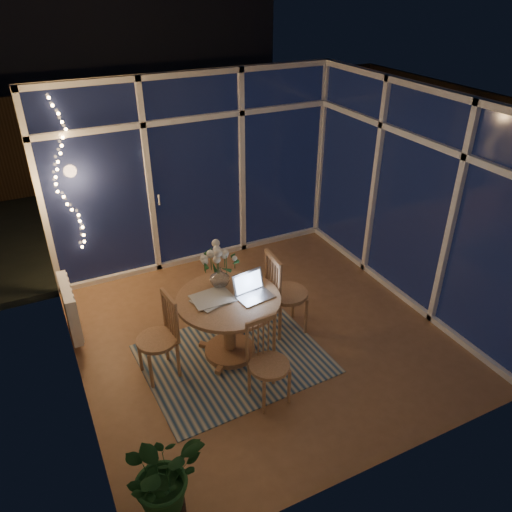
% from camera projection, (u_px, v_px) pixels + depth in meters
% --- Properties ---
extents(floor, '(4.00, 4.00, 0.00)m').
position_uv_depth(floor, '(262.00, 334.00, 5.76)').
color(floor, brown).
rests_on(floor, ground).
extents(ceiling, '(4.00, 4.00, 0.00)m').
position_uv_depth(ceiling, '(264.00, 105.00, 4.46)').
color(ceiling, silver).
rests_on(ceiling, wall_back).
extents(wall_back, '(4.00, 0.04, 2.60)m').
position_uv_depth(wall_back, '(196.00, 172.00, 6.66)').
color(wall_back, beige).
rests_on(wall_back, floor).
extents(wall_front, '(4.00, 0.04, 2.60)m').
position_uv_depth(wall_front, '(390.00, 350.00, 3.55)').
color(wall_front, beige).
rests_on(wall_front, floor).
extents(wall_left, '(0.04, 4.00, 2.60)m').
position_uv_depth(wall_left, '(59.00, 281.00, 4.34)').
color(wall_left, beige).
rests_on(wall_left, floor).
extents(wall_right, '(0.04, 4.00, 2.60)m').
position_uv_depth(wall_right, '(414.00, 199.00, 5.87)').
color(wall_right, beige).
rests_on(wall_right, floor).
extents(window_wall_back, '(4.00, 0.10, 2.60)m').
position_uv_depth(window_wall_back, '(197.00, 173.00, 6.63)').
color(window_wall_back, white).
rests_on(window_wall_back, floor).
extents(window_wall_right, '(0.10, 4.00, 2.60)m').
position_uv_depth(window_wall_right, '(412.00, 200.00, 5.86)').
color(window_wall_right, white).
rests_on(window_wall_right, floor).
extents(radiator, '(0.10, 0.70, 0.58)m').
position_uv_depth(radiator, '(70.00, 308.00, 5.51)').
color(radiator, white).
rests_on(radiator, wall_left).
extents(fairy_lights, '(0.24, 0.10, 1.85)m').
position_uv_depth(fairy_lights, '(65.00, 179.00, 5.82)').
color(fairy_lights, '#FFB866').
rests_on(fairy_lights, window_wall_back).
extents(garden_patio, '(12.00, 6.00, 0.10)m').
position_uv_depth(garden_patio, '(171.00, 185.00, 9.86)').
color(garden_patio, black).
rests_on(garden_patio, ground).
extents(garden_fence, '(11.00, 0.08, 1.80)m').
position_uv_depth(garden_fence, '(134.00, 134.00, 9.58)').
color(garden_fence, '#362413').
rests_on(garden_fence, ground).
extents(neighbour_roof, '(7.00, 3.00, 2.20)m').
position_uv_depth(neighbour_roof, '(107.00, 42.00, 11.38)').
color(neighbour_roof, '#34353F').
rests_on(neighbour_roof, ground).
extents(garden_shrubs, '(0.90, 0.90, 0.90)m').
position_uv_depth(garden_shrubs, '(120.00, 203.00, 7.87)').
color(garden_shrubs, black).
rests_on(garden_shrubs, ground).
extents(rug, '(1.93, 1.58, 0.01)m').
position_uv_depth(rug, '(234.00, 359.00, 5.38)').
color(rug, beige).
rests_on(rug, floor).
extents(dining_table, '(1.13, 1.13, 0.74)m').
position_uv_depth(dining_table, '(229.00, 327.00, 5.28)').
color(dining_table, olive).
rests_on(dining_table, floor).
extents(chair_left, '(0.48, 0.48, 0.93)m').
position_uv_depth(chair_left, '(157.00, 338.00, 4.96)').
color(chair_left, olive).
rests_on(chair_left, floor).
extents(chair_right, '(0.51, 0.51, 1.04)m').
position_uv_depth(chair_right, '(287.00, 292.00, 5.58)').
color(chair_right, olive).
rests_on(chair_right, floor).
extents(chair_front, '(0.44, 0.44, 0.89)m').
position_uv_depth(chair_front, '(269.00, 364.00, 4.67)').
color(chair_front, olive).
rests_on(chair_front, floor).
extents(laptop, '(0.39, 0.34, 0.26)m').
position_uv_depth(laptop, '(255.00, 287.00, 5.04)').
color(laptop, '#BABABF').
rests_on(laptop, dining_table).
extents(flower_vase, '(0.21, 0.21, 0.21)m').
position_uv_depth(flower_vase, '(220.00, 277.00, 5.24)').
color(flower_vase, white).
rests_on(flower_vase, dining_table).
extents(bowl, '(0.16, 0.16, 0.04)m').
position_uv_depth(bowl, '(251.00, 279.00, 5.37)').
color(bowl, white).
rests_on(bowl, dining_table).
extents(newspapers, '(0.42, 0.34, 0.02)m').
position_uv_depth(newspapers, '(213.00, 297.00, 5.09)').
color(newspapers, white).
rests_on(newspapers, dining_table).
extents(phone, '(0.11, 0.08, 0.01)m').
position_uv_depth(phone, '(245.00, 301.00, 5.04)').
color(phone, black).
rests_on(phone, dining_table).
extents(potted_plant, '(0.66, 0.61, 0.76)m').
position_uv_depth(potted_plant, '(164.00, 484.00, 3.65)').
color(potted_plant, '#1A4B22').
rests_on(potted_plant, floor).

